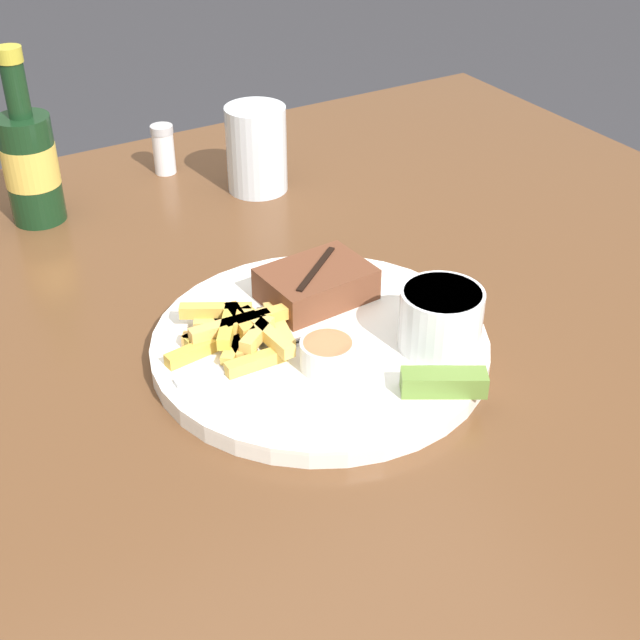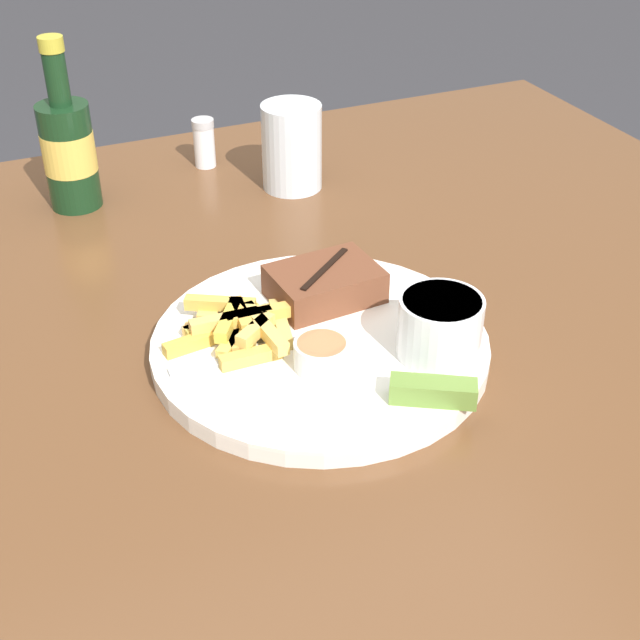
% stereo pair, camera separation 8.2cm
% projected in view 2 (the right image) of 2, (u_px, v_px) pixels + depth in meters
% --- Properties ---
extents(dining_table, '(1.25, 1.16, 0.77)m').
position_uv_depth(dining_table, '(320.00, 418.00, 0.88)').
color(dining_table, brown).
rests_on(dining_table, ground_plane).
extents(dinner_plate, '(0.32, 0.32, 0.02)m').
position_uv_depth(dinner_plate, '(320.00, 346.00, 0.83)').
color(dinner_plate, white).
rests_on(dinner_plate, dining_table).
extents(steak_portion, '(0.11, 0.08, 0.03)m').
position_uv_depth(steak_portion, '(325.00, 284.00, 0.88)').
color(steak_portion, brown).
rests_on(steak_portion, dinner_plate).
extents(fries_pile, '(0.13, 0.12, 0.02)m').
position_uv_depth(fries_pile, '(238.00, 327.00, 0.83)').
color(fries_pile, '#E2A54D').
rests_on(fries_pile, dinner_plate).
extents(coleslaw_cup, '(0.08, 0.08, 0.06)m').
position_uv_depth(coleslaw_cup, '(440.00, 324.00, 0.79)').
color(coleslaw_cup, white).
rests_on(coleslaw_cup, dinner_plate).
extents(dipping_sauce_cup, '(0.05, 0.05, 0.03)m').
position_uv_depth(dipping_sauce_cup, '(321.00, 353.00, 0.78)').
color(dipping_sauce_cup, silver).
rests_on(dipping_sauce_cup, dinner_plate).
extents(pickle_spear, '(0.07, 0.06, 0.02)m').
position_uv_depth(pickle_spear, '(433.00, 391.00, 0.75)').
color(pickle_spear, olive).
rests_on(pickle_spear, dinner_plate).
extents(fork_utensil, '(0.13, 0.02, 0.00)m').
position_uv_depth(fork_utensil, '(234.00, 356.00, 0.80)').
color(fork_utensil, '#B7B7BC').
rests_on(fork_utensil, dinner_plate).
extents(beer_bottle, '(0.06, 0.06, 0.21)m').
position_uv_depth(beer_bottle, '(68.00, 149.00, 1.06)').
color(beer_bottle, '#143319').
rests_on(beer_bottle, dining_table).
extents(drinking_glass, '(0.08, 0.08, 0.11)m').
position_uv_depth(drinking_glass, '(292.00, 147.00, 1.11)').
color(drinking_glass, silver).
rests_on(drinking_glass, dining_table).
extents(salt_shaker, '(0.03, 0.03, 0.07)m').
position_uv_depth(salt_shaker, '(204.00, 143.00, 1.18)').
color(salt_shaker, white).
rests_on(salt_shaker, dining_table).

